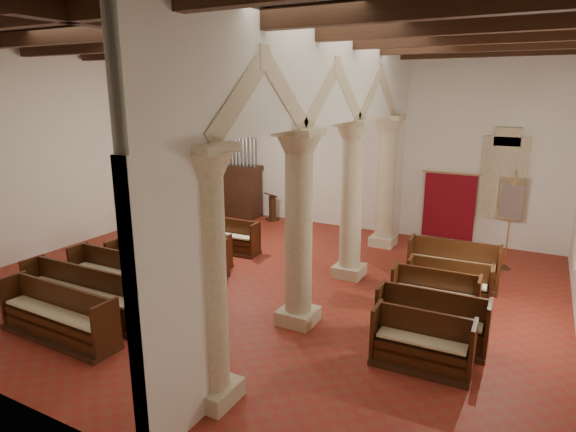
# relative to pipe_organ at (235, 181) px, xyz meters

# --- Properties ---
(floor) EXTENTS (14.00, 14.00, 0.00)m
(floor) POSITION_rel_pipe_organ_xyz_m (4.50, -5.50, -1.37)
(floor) COLOR maroon
(floor) RESTS_ON ground
(ceiling) EXTENTS (14.00, 14.00, 0.00)m
(ceiling) POSITION_rel_pipe_organ_xyz_m (4.50, -5.50, 4.63)
(ceiling) COLOR #311C10
(ceiling) RESTS_ON wall_back
(wall_back) EXTENTS (14.00, 0.02, 6.00)m
(wall_back) POSITION_rel_pipe_organ_xyz_m (4.50, 0.50, 1.63)
(wall_back) COLOR white
(wall_back) RESTS_ON floor
(wall_front) EXTENTS (14.00, 0.02, 6.00)m
(wall_front) POSITION_rel_pipe_organ_xyz_m (4.50, -11.50, 1.63)
(wall_front) COLOR white
(wall_front) RESTS_ON floor
(wall_left) EXTENTS (0.02, 12.00, 6.00)m
(wall_left) POSITION_rel_pipe_organ_xyz_m (-2.50, -5.50, 1.63)
(wall_left) COLOR white
(wall_left) RESTS_ON floor
(ceiling_beams) EXTENTS (13.80, 11.80, 0.30)m
(ceiling_beams) POSITION_rel_pipe_organ_xyz_m (4.50, -5.50, 4.45)
(ceiling_beams) COLOR #3F2314
(ceiling_beams) RESTS_ON wall_back
(arcade) EXTENTS (0.90, 11.90, 6.00)m
(arcade) POSITION_rel_pipe_organ_xyz_m (6.30, -5.50, 2.19)
(arcade) COLOR beige
(arcade) RESTS_ON floor
(window_back) EXTENTS (1.00, 0.03, 2.20)m
(window_back) POSITION_rel_pipe_organ_xyz_m (9.50, 0.48, 0.83)
(window_back) COLOR #327059
(window_back) RESTS_ON wall_back
(pipe_organ) EXTENTS (2.10, 0.85, 4.40)m
(pipe_organ) POSITION_rel_pipe_organ_xyz_m (0.00, 0.00, 0.00)
(pipe_organ) COLOR #3F2314
(pipe_organ) RESTS_ON floor
(lectern) EXTENTS (0.54, 0.57, 1.08)m
(lectern) POSITION_rel_pipe_organ_xyz_m (1.67, -0.01, -0.93)
(lectern) COLOR #311B0F
(lectern) RESTS_ON floor
(dossal_curtain) EXTENTS (1.80, 0.07, 2.17)m
(dossal_curtain) POSITION_rel_pipe_organ_xyz_m (8.00, 0.42, -0.21)
(dossal_curtain) COLOR maroon
(dossal_curtain) RESTS_ON floor
(processional_banner) EXTENTS (0.57, 0.73, 2.53)m
(processional_banner) POSITION_rel_pipe_organ_xyz_m (9.90, -1.46, -0.55)
(processional_banner) COLOR #3F2314
(processional_banner) RESTS_ON floor
(hymnal_box_a) EXTENTS (0.32, 0.26, 0.32)m
(hymnal_box_a) POSITION_rel_pipe_organ_xyz_m (3.51, -9.88, -1.11)
(hymnal_box_a) COLOR navy
(hymnal_box_a) RESTS_ON floor
(hymnal_box_b) EXTENTS (0.40, 0.35, 0.35)m
(hymnal_box_b) POSITION_rel_pipe_organ_xyz_m (4.19, -7.98, -1.10)
(hymnal_box_b) COLOR #181595
(hymnal_box_b) RESTS_ON floor
(hymnal_box_c) EXTENTS (0.31, 0.26, 0.29)m
(hymnal_box_c) POSITION_rel_pipe_organ_xyz_m (3.33, -5.84, -1.13)
(hymnal_box_c) COLOR navy
(hymnal_box_c) RESTS_ON floor
(tube_heater_a) EXTENTS (0.91, 0.37, 0.09)m
(tube_heater_a) POSITION_rel_pipe_organ_xyz_m (2.45, -9.38, -1.21)
(tube_heater_a) COLOR white
(tube_heater_a) RESTS_ON floor
(tube_heater_b) EXTENTS (0.98, 0.13, 0.10)m
(tube_heater_b) POSITION_rel_pipe_organ_xyz_m (2.66, -8.36, -1.21)
(tube_heater_b) COLOR silver
(tube_heater_b) RESTS_ON floor
(nave_pew_0) EXTENTS (2.84, 0.77, 1.07)m
(nave_pew_0) POSITION_rel_pipe_organ_xyz_m (2.43, -9.83, -1.02)
(nave_pew_0) COLOR #3F2314
(nave_pew_0) RESTS_ON floor
(nave_pew_1) EXTENTS (3.33, 0.73, 1.06)m
(nave_pew_1) POSITION_rel_pipe_organ_xyz_m (2.04, -8.90, -1.02)
(nave_pew_1) COLOR #3F2314
(nave_pew_1) RESTS_ON floor
(nave_pew_2) EXTENTS (2.68, 0.72, 1.07)m
(nave_pew_2) POSITION_rel_pipe_organ_xyz_m (1.85, -7.79, -1.02)
(nave_pew_2) COLOR #3F2314
(nave_pew_2) RESTS_ON floor
(nave_pew_3) EXTENTS (3.12, 0.70, 1.04)m
(nave_pew_3) POSITION_rel_pipe_organ_xyz_m (2.46, -7.00, -1.03)
(nave_pew_3) COLOR #3F2314
(nave_pew_3) RESTS_ON floor
(nave_pew_4) EXTENTS (2.83, 0.77, 1.05)m
(nave_pew_4) POSITION_rel_pipe_organ_xyz_m (2.11, -5.80, -1.02)
(nave_pew_4) COLOR #3F2314
(nave_pew_4) RESTS_ON floor
(nave_pew_5) EXTENTS (2.72, 0.67, 0.97)m
(nave_pew_5) POSITION_rel_pipe_organ_xyz_m (1.86, -5.20, -1.05)
(nave_pew_5) COLOR #3F2314
(nave_pew_5) RESTS_ON floor
(nave_pew_6) EXTENTS (2.64, 0.78, 1.00)m
(nave_pew_6) POSITION_rel_pipe_organ_xyz_m (2.00, -3.87, -1.04)
(nave_pew_6) COLOR #3F2314
(nave_pew_6) RESTS_ON floor
(aisle_pew_0) EXTENTS (1.75, 0.73, 1.03)m
(aisle_pew_0) POSITION_rel_pipe_organ_xyz_m (9.00, -7.53, -1.02)
(aisle_pew_0) COLOR #3F2314
(aisle_pew_0) RESTS_ON floor
(aisle_pew_1) EXTENTS (2.10, 0.76, 1.06)m
(aisle_pew_1) POSITION_rel_pipe_organ_xyz_m (8.96, -6.61, -1.02)
(aisle_pew_1) COLOR #3F2314
(aisle_pew_1) RESTS_ON floor
(aisle_pew_2) EXTENTS (1.85, 0.73, 1.01)m
(aisle_pew_2) POSITION_rel_pipe_organ_xyz_m (8.77, -5.30, -1.03)
(aisle_pew_2) COLOR #3F2314
(aisle_pew_2) RESTS_ON floor
(aisle_pew_3) EXTENTS (1.89, 0.78, 1.00)m
(aisle_pew_3) POSITION_rel_pipe_organ_xyz_m (8.93, -4.53, -1.03)
(aisle_pew_3) COLOR #3F2314
(aisle_pew_3) RESTS_ON floor
(aisle_pew_4) EXTENTS (2.22, 0.83, 1.12)m
(aisle_pew_4) POSITION_rel_pipe_organ_xyz_m (8.81, -3.33, -0.99)
(aisle_pew_4) COLOR #3F2314
(aisle_pew_4) RESTS_ON floor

